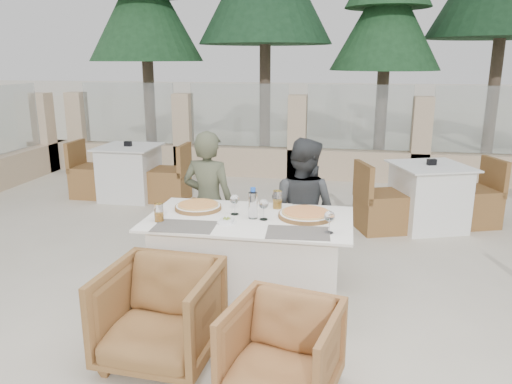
% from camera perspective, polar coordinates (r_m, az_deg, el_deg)
% --- Properties ---
extents(ground, '(80.00, 80.00, 0.00)m').
position_cam_1_polar(ground, '(4.14, -2.44, -13.52)').
color(ground, beige).
rests_on(ground, ground).
extents(sand_patch, '(30.00, 16.00, 0.01)m').
position_cam_1_polar(sand_patch, '(17.67, 7.74, 8.44)').
color(sand_patch, beige).
rests_on(sand_patch, ground).
extents(perimeter_wall_far, '(10.00, 0.34, 1.60)m').
position_cam_1_polar(perimeter_wall_far, '(8.46, 4.74, 6.96)').
color(perimeter_wall_far, '#C5AC8B').
rests_on(perimeter_wall_far, ground).
extents(pine_far_left, '(2.42, 2.42, 5.50)m').
position_cam_1_polar(pine_far_left, '(11.42, -12.54, 18.54)').
color(pine_far_left, '#1F4826').
rests_on(pine_far_left, ground).
extents(pine_centre, '(2.20, 2.20, 5.00)m').
position_cam_1_polar(pine_centre, '(10.78, 14.66, 17.32)').
color(pine_centre, '#214D28').
rests_on(pine_centre, ground).
extents(dining_table, '(1.60, 0.90, 0.77)m').
position_cam_1_polar(dining_table, '(4.04, -0.78, -8.16)').
color(dining_table, white).
rests_on(dining_table, ground).
extents(placemat_near_left, '(0.46, 0.32, 0.00)m').
position_cam_1_polar(placemat_near_left, '(3.74, -8.17, -3.90)').
color(placemat_near_left, '#635C55').
rests_on(placemat_near_left, dining_table).
extents(placemat_near_right, '(0.47, 0.33, 0.00)m').
position_cam_1_polar(placemat_near_right, '(3.58, 4.82, -4.66)').
color(placemat_near_right, '#625B54').
rests_on(placemat_near_right, dining_table).
extents(pizza_left, '(0.42, 0.42, 0.05)m').
position_cam_1_polar(pizza_left, '(4.14, -6.63, -1.64)').
color(pizza_left, '#D05B1C').
rests_on(pizza_left, dining_table).
extents(pizza_right, '(0.47, 0.47, 0.06)m').
position_cam_1_polar(pizza_right, '(3.93, 5.72, -2.50)').
color(pizza_right, '#D34B1C').
rests_on(pizza_right, dining_table).
extents(water_bottle, '(0.09, 0.09, 0.25)m').
position_cam_1_polar(water_bottle, '(3.86, -0.35, -1.27)').
color(water_bottle, '#AAC6E0').
rests_on(water_bottle, dining_table).
extents(wine_glass_centre, '(0.09, 0.09, 0.18)m').
position_cam_1_polar(wine_glass_centre, '(3.96, -2.46, -1.31)').
color(wine_glass_centre, white).
rests_on(wine_glass_centre, dining_table).
extents(wine_glass_near, '(0.08, 0.08, 0.18)m').
position_cam_1_polar(wine_glass_near, '(3.83, 0.88, -1.88)').
color(wine_glass_near, silver).
rests_on(wine_glass_near, dining_table).
extents(wine_glass_corner, '(0.08, 0.08, 0.18)m').
position_cam_1_polar(wine_glass_corner, '(3.58, 8.37, -3.27)').
color(wine_glass_corner, silver).
rests_on(wine_glass_corner, dining_table).
extents(beer_glass_left, '(0.08, 0.08, 0.14)m').
position_cam_1_polar(beer_glass_left, '(3.87, -11.04, -2.32)').
color(beer_glass_left, orange).
rests_on(beer_glass_left, dining_table).
extents(beer_glass_right, '(0.10, 0.10, 0.15)m').
position_cam_1_polar(beer_glass_right, '(4.13, 2.46, -0.87)').
color(beer_glass_right, '#C4851B').
rests_on(beer_glass_right, dining_table).
extents(olive_dish, '(0.13, 0.13, 0.04)m').
position_cam_1_polar(olive_dish, '(3.78, -3.37, -3.25)').
color(olive_dish, white).
rests_on(olive_dish, dining_table).
extents(armchair_far_left, '(0.85, 0.86, 0.65)m').
position_cam_1_polar(armchair_far_left, '(4.69, -5.59, -5.63)').
color(armchair_far_left, olive).
rests_on(armchair_far_left, ground).
extents(armchair_far_right, '(0.77, 0.79, 0.63)m').
position_cam_1_polar(armchair_far_right, '(4.57, 3.42, -6.30)').
color(armchair_far_right, brown).
rests_on(armchair_far_right, ground).
extents(armchair_near_left, '(0.76, 0.78, 0.67)m').
position_cam_1_polar(armchair_near_left, '(3.46, -10.91, -13.58)').
color(armchair_near_left, brown).
rests_on(armchair_near_left, ground).
extents(armchair_near_right, '(0.75, 0.77, 0.59)m').
position_cam_1_polar(armchair_near_right, '(3.10, 2.98, -17.81)').
color(armchair_near_right, '#9A6638').
rests_on(armchair_near_right, ground).
extents(diner_left, '(0.54, 0.39, 1.36)m').
position_cam_1_polar(diner_left, '(4.63, -5.43, -1.32)').
color(diner_left, '#4B4E39').
rests_on(diner_left, ground).
extents(diner_right, '(0.78, 0.70, 1.32)m').
position_cam_1_polar(diner_right, '(4.48, 5.29, -2.14)').
color(diner_right, '#36393B').
rests_on(diner_right, ground).
extents(bg_table_a, '(1.64, 0.82, 0.77)m').
position_cam_1_polar(bg_table_a, '(7.43, -14.22, 2.18)').
color(bg_table_a, silver).
rests_on(bg_table_a, ground).
extents(bg_table_b, '(1.82, 1.33, 0.77)m').
position_cam_1_polar(bg_table_b, '(6.28, 19.11, -0.51)').
color(bg_table_b, white).
rests_on(bg_table_b, ground).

